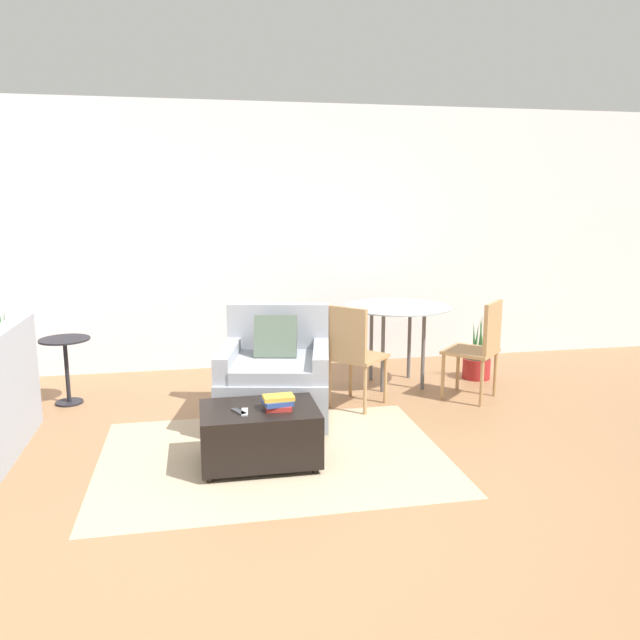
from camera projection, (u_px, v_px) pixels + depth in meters
name	position (u px, v px, depth m)	size (l,w,h in m)	color
ground_plane	(322.00, 507.00, 3.67)	(20.00, 20.00, 0.00)	#936B47
wall_back	(261.00, 238.00, 6.56)	(12.00, 0.06, 2.75)	white
area_rug	(273.00, 456.00, 4.39)	(2.40, 1.76, 0.01)	tan
armchair	(275.00, 378.00, 5.05)	(1.03, 1.05, 0.91)	#999EA8
ottoman	(260.00, 433.00, 4.24)	(0.79, 0.55, 0.40)	black
book_stack	(278.00, 402.00, 4.18)	(0.22, 0.19, 0.09)	#B72D28
tv_remote_primary	(245.00, 412.00, 4.11)	(0.05, 0.14, 0.01)	#B7B7BC
tv_remote_secondary	(239.00, 412.00, 4.12)	(0.10, 0.15, 0.01)	#333338
side_table	(66.00, 358.00, 5.45)	(0.43, 0.43, 0.59)	black
dining_table	(397.00, 316.00, 5.96)	(1.02, 1.02, 0.78)	#99A8AD
dining_chair_near_left	(353.00, 350.00, 5.32)	(0.59, 0.59, 0.90)	tan
dining_chair_near_right	(480.00, 344.00, 5.54)	(0.59, 0.59, 0.90)	tan
potted_plant_small	(477.00, 363.00, 6.28)	(0.28, 0.28, 0.66)	maroon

